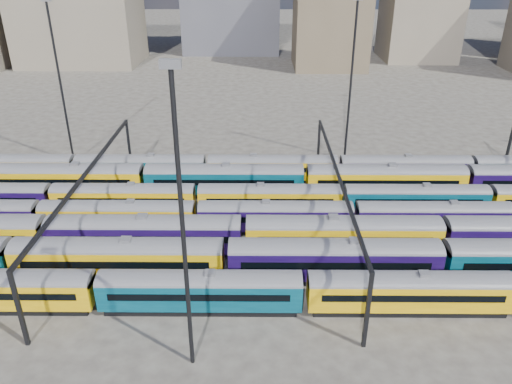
{
  "coord_description": "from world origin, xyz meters",
  "views": [
    {
      "loc": [
        0.68,
        -53.92,
        31.92
      ],
      "look_at": [
        0.23,
        5.0,
        3.0
      ],
      "focal_mm": 35.0,
      "sensor_mm": 36.0,
      "label": 1
    }
  ],
  "objects_px": {
    "rake_1": "(334,256)",
    "mast_2": "(182,220)",
    "rake_0": "(410,288)",
    "rake_2": "(244,231)"
  },
  "relations": [
    {
      "from": "rake_1",
      "to": "mast_2",
      "type": "relative_size",
      "value": 6.17
    },
    {
      "from": "rake_1",
      "to": "rake_2",
      "type": "bearing_deg",
      "value": 152.58
    },
    {
      "from": "rake_0",
      "to": "rake_2",
      "type": "bearing_deg",
      "value": 148.39
    },
    {
      "from": "rake_0",
      "to": "mast_2",
      "type": "xyz_separation_m",
      "value": [
        -20.14,
        -7.0,
        11.38
      ]
    },
    {
      "from": "mast_2",
      "to": "rake_1",
      "type": "bearing_deg",
      "value": 41.58
    },
    {
      "from": "rake_1",
      "to": "mast_2",
      "type": "height_order",
      "value": "mast_2"
    },
    {
      "from": "rake_0",
      "to": "mast_2",
      "type": "distance_m",
      "value": 24.17
    },
    {
      "from": "rake_0",
      "to": "mast_2",
      "type": "relative_size",
      "value": 3.91
    },
    {
      "from": "rake_0",
      "to": "rake_1",
      "type": "bearing_deg",
      "value": 142.89
    },
    {
      "from": "rake_1",
      "to": "rake_0",
      "type": "bearing_deg",
      "value": -37.11
    }
  ]
}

